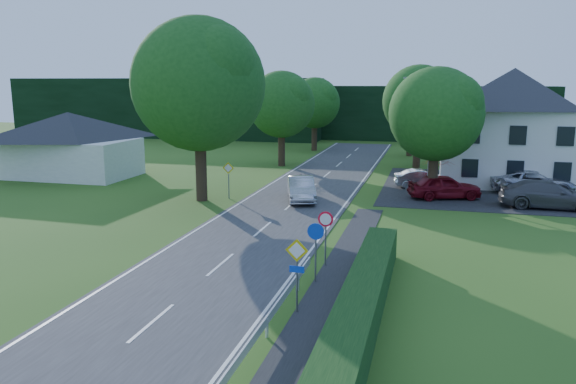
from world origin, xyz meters
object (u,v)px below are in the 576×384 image
(motorcycle, at_px, (307,180))
(parked_car_grey, at_px, (548,195))
(moving_car, at_px, (301,189))
(parked_car_silver_a, at_px, (422,179))
(streetlight, at_px, (429,129))
(parasol, at_px, (437,174))
(parked_car_red, at_px, (444,187))
(parked_car_silver_b, at_px, (533,181))

(motorcycle, distance_m, parked_car_grey, 16.08)
(motorcycle, bearing_deg, moving_car, -59.77)
(moving_car, xyz_separation_m, parked_car_grey, (15.03, 1.72, 0.05))
(parked_car_silver_a, relative_size, parked_car_grey, 0.70)
(streetlight, height_order, motorcycle, streetlight)
(parked_car_silver_a, bearing_deg, parasol, -111.68)
(moving_car, height_order, motorcycle, moving_car)
(motorcycle, xyz_separation_m, parked_car_silver_a, (8.19, 1.72, 0.17))
(parked_car_red, distance_m, parasol, 3.49)
(motorcycle, height_order, parked_car_silver_a, parked_car_silver_a)
(parked_car_grey, xyz_separation_m, parasol, (-6.52, 4.72, 0.27))
(streetlight, distance_m, parked_car_silver_a, 4.32)
(parked_car_silver_a, height_order, parked_car_silver_b, parked_car_silver_b)
(parked_car_silver_a, bearing_deg, parked_car_red, -168.93)
(streetlight, height_order, parked_car_silver_b, streetlight)
(parked_car_red, bearing_deg, streetlight, 19.63)
(moving_car, xyz_separation_m, motorcycle, (-0.72, 4.91, -0.29))
(streetlight, xyz_separation_m, parked_car_grey, (7.27, -2.83, -3.60))
(parked_car_grey, distance_m, parasol, 8.06)
(moving_car, bearing_deg, parked_car_silver_a, 24.64)
(motorcycle, relative_size, parked_car_silver_a, 0.46)
(parked_car_silver_a, relative_size, parasol, 1.64)
(parked_car_red, bearing_deg, parked_car_grey, -120.07)
(streetlight, height_order, moving_car, streetlight)
(parked_car_silver_b, bearing_deg, motorcycle, 90.86)
(moving_car, bearing_deg, parked_car_grey, -10.46)
(motorcycle, xyz_separation_m, parasol, (9.23, 1.53, 0.61))
(parked_car_red, bearing_deg, parasol, -10.59)
(motorcycle, relative_size, parasol, 0.76)
(streetlight, xyz_separation_m, parked_car_silver_a, (-0.30, 2.09, -3.77))
(streetlight, bearing_deg, parasol, 68.53)
(parked_car_red, xyz_separation_m, parked_car_grey, (6.06, -1.27, 0.02))
(streetlight, distance_m, parked_car_red, 4.13)
(parked_car_red, height_order, parked_car_silver_a, parked_car_red)
(moving_car, height_order, parked_car_silver_a, moving_car)
(parked_car_red, height_order, parked_car_silver_b, parked_car_red)
(streetlight, distance_m, moving_car, 9.71)
(parasol, bearing_deg, parked_car_grey, -35.91)
(moving_car, bearing_deg, parked_car_red, 1.46)
(streetlight, height_order, parked_car_silver_a, streetlight)
(streetlight, relative_size, parked_car_red, 1.71)
(parked_car_grey, relative_size, parasol, 2.33)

